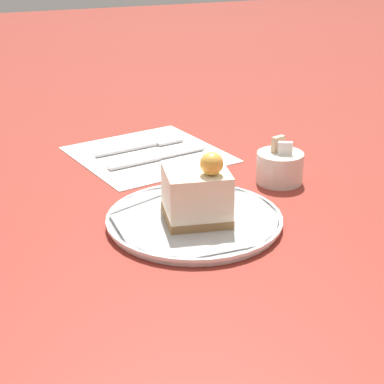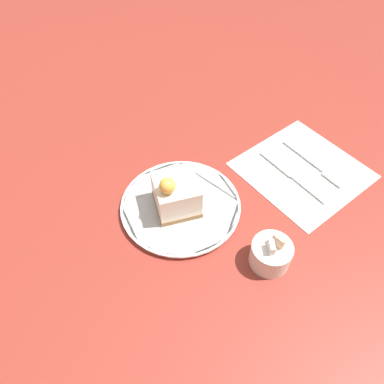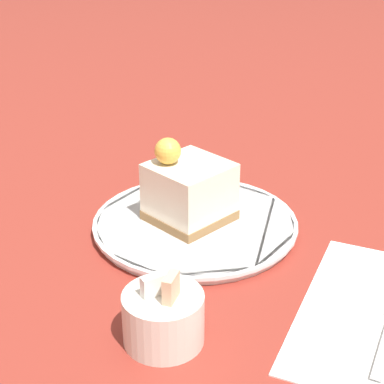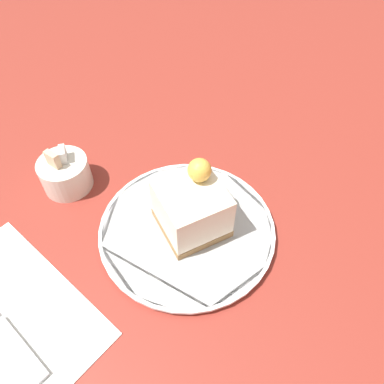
% 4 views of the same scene
% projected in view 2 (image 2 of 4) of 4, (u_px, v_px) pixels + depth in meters
% --- Properties ---
extents(ground_plane, '(4.00, 4.00, 0.00)m').
position_uv_depth(ground_plane, '(167.00, 213.00, 0.68)').
color(ground_plane, maroon).
extents(plate, '(0.22, 0.22, 0.01)m').
position_uv_depth(plate, '(180.00, 206.00, 0.68)').
color(plate, white).
rests_on(plate, ground_plane).
extents(cake_slice, '(0.09, 0.09, 0.09)m').
position_uv_depth(cake_slice, '(177.00, 196.00, 0.65)').
color(cake_slice, olive).
rests_on(cake_slice, plate).
extents(napkin, '(0.26, 0.26, 0.00)m').
position_uv_depth(napkin, '(302.00, 170.00, 0.75)').
color(napkin, white).
rests_on(napkin, ground_plane).
extents(fork, '(0.05, 0.16, 0.00)m').
position_uv_depth(fork, '(318.00, 166.00, 0.75)').
color(fork, silver).
rests_on(fork, napkin).
extents(knife, '(0.04, 0.17, 0.00)m').
position_uv_depth(knife, '(286.00, 171.00, 0.74)').
color(knife, silver).
rests_on(knife, napkin).
extents(sugar_bowl, '(0.07, 0.07, 0.07)m').
position_uv_depth(sugar_bowl, '(271.00, 254.00, 0.60)').
color(sugar_bowl, silver).
rests_on(sugar_bowl, ground_plane).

